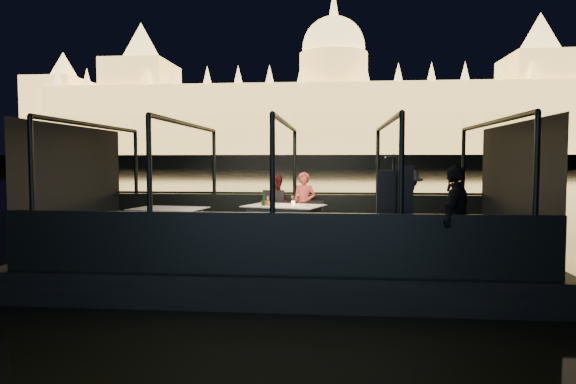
# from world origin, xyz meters

# --- Properties ---
(river_water) EXTENTS (500.00, 500.00, 0.00)m
(river_water) POSITION_xyz_m (0.00, 80.00, 0.00)
(river_water) COLOR black
(river_water) RESTS_ON ground
(boat_hull) EXTENTS (8.60, 4.40, 1.00)m
(boat_hull) POSITION_xyz_m (0.00, 0.00, 0.00)
(boat_hull) COLOR black
(boat_hull) RESTS_ON river_water
(boat_deck) EXTENTS (8.00, 4.00, 0.04)m
(boat_deck) POSITION_xyz_m (0.00, 0.00, 0.48)
(boat_deck) COLOR black
(boat_deck) RESTS_ON boat_hull
(gunwale_port) EXTENTS (8.00, 0.08, 0.90)m
(gunwale_port) POSITION_xyz_m (0.00, 2.00, 0.95)
(gunwale_port) COLOR black
(gunwale_port) RESTS_ON boat_deck
(gunwale_starboard) EXTENTS (8.00, 0.08, 0.90)m
(gunwale_starboard) POSITION_xyz_m (0.00, -2.00, 0.95)
(gunwale_starboard) COLOR black
(gunwale_starboard) RESTS_ON boat_deck
(cabin_glass_port) EXTENTS (8.00, 0.02, 1.40)m
(cabin_glass_port) POSITION_xyz_m (0.00, 2.00, 2.10)
(cabin_glass_port) COLOR #99B2B2
(cabin_glass_port) RESTS_ON gunwale_port
(cabin_glass_starboard) EXTENTS (8.00, 0.02, 1.40)m
(cabin_glass_starboard) POSITION_xyz_m (0.00, -2.00, 2.10)
(cabin_glass_starboard) COLOR #99B2B2
(cabin_glass_starboard) RESTS_ON gunwale_starboard
(cabin_roof_glass) EXTENTS (8.00, 4.00, 0.02)m
(cabin_roof_glass) POSITION_xyz_m (0.00, 0.00, 2.80)
(cabin_roof_glass) COLOR #99B2B2
(cabin_roof_glass) RESTS_ON boat_deck
(end_wall_fore) EXTENTS (0.02, 4.00, 2.30)m
(end_wall_fore) POSITION_xyz_m (-4.00, 0.00, 1.65)
(end_wall_fore) COLOR black
(end_wall_fore) RESTS_ON boat_deck
(end_wall_aft) EXTENTS (0.02, 4.00, 2.30)m
(end_wall_aft) POSITION_xyz_m (4.00, 0.00, 1.65)
(end_wall_aft) COLOR black
(end_wall_aft) RESTS_ON boat_deck
(canopy_ribs) EXTENTS (8.00, 4.00, 2.30)m
(canopy_ribs) POSITION_xyz_m (0.00, 0.00, 1.65)
(canopy_ribs) COLOR black
(canopy_ribs) RESTS_ON boat_deck
(embankment) EXTENTS (400.00, 140.00, 6.00)m
(embankment) POSITION_xyz_m (0.00, 210.00, 1.00)
(embankment) COLOR #423D33
(embankment) RESTS_ON ground
(parliament_building) EXTENTS (220.00, 32.00, 60.00)m
(parliament_building) POSITION_xyz_m (0.00, 175.00, 29.00)
(parliament_building) COLOR #F2D18C
(parliament_building) RESTS_ON embankment
(dining_table_central) EXTENTS (1.69, 1.41, 0.77)m
(dining_table_central) POSITION_xyz_m (-0.10, 0.76, 0.89)
(dining_table_central) COLOR white
(dining_table_central) RESTS_ON boat_deck
(dining_table_aft) EXTENTS (1.48, 1.17, 0.72)m
(dining_table_aft) POSITION_xyz_m (-2.37, 0.54, 0.89)
(dining_table_aft) COLOR white
(dining_table_aft) RESTS_ON boat_deck
(chair_port_left) EXTENTS (0.54, 0.54, 1.01)m
(chair_port_left) POSITION_xyz_m (-0.42, 1.35, 0.95)
(chair_port_left) COLOR black
(chair_port_left) RESTS_ON boat_deck
(chair_port_right) EXTENTS (0.45, 0.45, 0.80)m
(chair_port_right) POSITION_xyz_m (0.48, 1.21, 0.95)
(chair_port_right) COLOR black
(chair_port_right) RESTS_ON boat_deck
(coat_stand) EXTENTS (0.57, 0.50, 1.74)m
(coat_stand) POSITION_xyz_m (1.76, -1.43, 1.40)
(coat_stand) COLOR black
(coat_stand) RESTS_ON boat_deck
(person_woman_coral) EXTENTS (0.57, 0.44, 1.40)m
(person_woman_coral) POSITION_xyz_m (0.23, 1.60, 1.25)
(person_woman_coral) COLOR #EC5755
(person_woman_coral) RESTS_ON boat_deck
(person_man_maroon) EXTENTS (0.70, 0.58, 1.35)m
(person_man_maroon) POSITION_xyz_m (-0.33, 1.64, 1.25)
(person_man_maroon) COLOR #441314
(person_man_maroon) RESTS_ON boat_deck
(passenger_stripe) EXTENTS (0.63, 1.03, 1.54)m
(passenger_stripe) POSITION_xyz_m (2.01, -0.86, 1.35)
(passenger_stripe) COLOR silver
(passenger_stripe) RESTS_ON boat_deck
(passenger_dark) EXTENTS (0.78, 1.00, 1.57)m
(passenger_dark) POSITION_xyz_m (2.61, -1.71, 1.35)
(passenger_dark) COLOR black
(passenger_dark) RESTS_ON boat_deck
(wine_bottle) EXTENTS (0.06, 0.06, 0.27)m
(wine_bottle) POSITION_xyz_m (-0.50, 0.63, 1.42)
(wine_bottle) COLOR #123319
(wine_bottle) RESTS_ON dining_table_central
(bread_basket) EXTENTS (0.19, 0.19, 0.07)m
(bread_basket) POSITION_xyz_m (-0.48, 0.82, 1.31)
(bread_basket) COLOR brown
(bread_basket) RESTS_ON dining_table_central
(amber_candle) EXTENTS (0.08, 0.08, 0.09)m
(amber_candle) POSITION_xyz_m (0.07, 0.76, 1.31)
(amber_candle) COLOR #F3983C
(amber_candle) RESTS_ON dining_table_central
(plate_near) EXTENTS (0.23, 0.23, 0.01)m
(plate_near) POSITION_xyz_m (0.29, 0.69, 1.27)
(plate_near) COLOR white
(plate_near) RESTS_ON dining_table_central
(plate_far) EXTENTS (0.27, 0.27, 0.01)m
(plate_far) POSITION_xyz_m (-0.27, 1.00, 1.27)
(plate_far) COLOR white
(plate_far) RESTS_ON dining_table_central
(wine_glass_white) EXTENTS (0.07, 0.07, 0.18)m
(wine_glass_white) POSITION_xyz_m (-0.41, 0.61, 1.36)
(wine_glass_white) COLOR white
(wine_glass_white) RESTS_ON dining_table_central
(wine_glass_red) EXTENTS (0.07, 0.07, 0.20)m
(wine_glass_red) POSITION_xyz_m (0.14, 1.04, 1.36)
(wine_glass_red) COLOR silver
(wine_glass_red) RESTS_ON dining_table_central
(wine_glass_empty) EXTENTS (0.07, 0.07, 0.19)m
(wine_glass_empty) POSITION_xyz_m (0.07, 0.63, 1.36)
(wine_glass_empty) COLOR white
(wine_glass_empty) RESTS_ON dining_table_central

